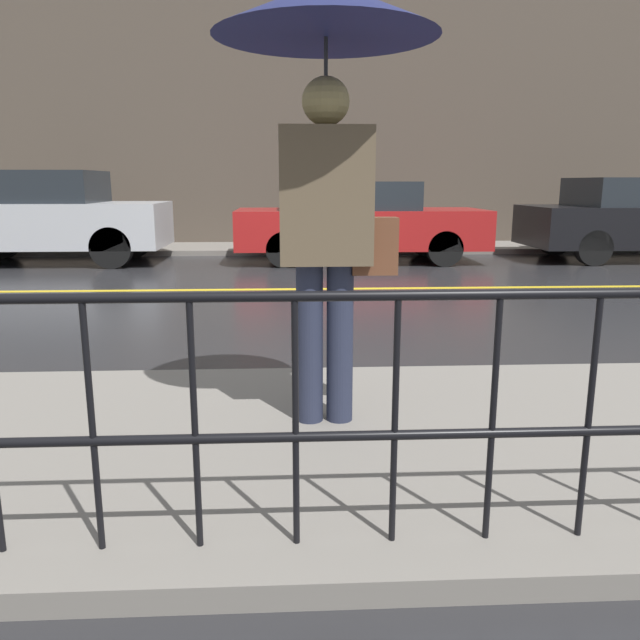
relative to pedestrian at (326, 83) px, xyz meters
name	(u,v)px	position (x,y,z in m)	size (l,w,h in m)	color
ground_plane	(304,289)	(0.00, 4.94, -1.88)	(80.00, 80.00, 0.00)	#262628
sidewalk_near	(328,445)	(0.00, -0.23, -1.83)	(28.00, 2.46, 0.10)	slate
sidewalk_far	(298,248)	(0.00, 9.79, -1.83)	(28.00, 1.80, 0.10)	slate
lane_marking	(304,289)	(0.00, 4.94, -1.88)	(25.20, 0.12, 0.01)	gold
building_storefront	(296,115)	(0.00, 10.84, 0.95)	(28.00, 0.30, 5.66)	#4C4238
railing_foreground	(346,389)	(0.00, -1.21, -1.19)	(12.00, 0.04, 0.94)	black
pedestrian	(326,83)	(0.00, 0.00, 0.00)	(1.13, 1.13, 2.25)	#23283D
car_silver	(48,217)	(-4.38, 7.93, -1.07)	(3.93, 1.71, 1.59)	#B2B5BA
car_red	(358,221)	(1.04, 7.93, -1.16)	(4.38, 1.75, 1.41)	maroon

